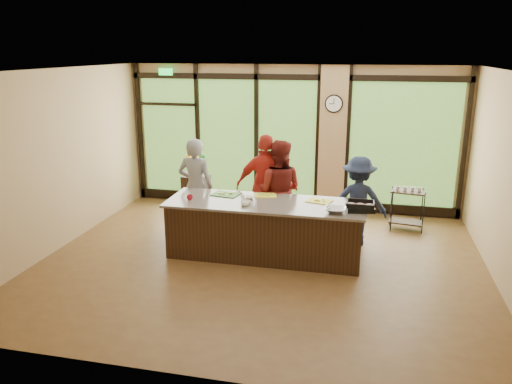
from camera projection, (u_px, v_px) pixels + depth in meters
The scene contains 25 objects.
floor at pixel (261, 262), 8.01m from camera, with size 7.00×7.00×0.00m, color brown.
ceiling at pixel (262, 70), 7.18m from camera, with size 7.00×7.00×0.00m, color silver.
back_wall at pixel (292, 138), 10.41m from camera, with size 7.00×7.00×0.00m, color tan.
left_wall at pixel (57, 161), 8.34m from camera, with size 6.00×6.00×0.00m, color tan.
right_wall at pixel (510, 185), 6.85m from camera, with size 6.00×6.00×0.00m, color tan.
window_wall at pixel (299, 144), 10.36m from camera, with size 6.90×0.12×3.00m.
island_base at pixel (265, 230), 8.17m from camera, with size 3.10×1.00×0.88m, color black.
countertop at pixel (265, 203), 8.04m from camera, with size 3.20×1.10×0.04m, color slate.
wall_clock at pixel (334, 104), 9.90m from camera, with size 0.36×0.04×0.36m.
cook_left at pixel (196, 187), 9.06m from camera, with size 0.65×0.43×1.78m, color gray.
cook_midleft at pixel (278, 190), 8.78m from camera, with size 0.87×0.68×1.80m, color maroon.
cook_midright at pixel (267, 187), 8.86m from camera, with size 1.10×0.46×1.87m, color #B1261B.
cook_right at pixel (358, 201), 8.57m from camera, with size 1.01×0.58×1.56m, color #1B233C.
roasting_pan at pixel (360, 208), 7.61m from camera, with size 0.41×0.32×0.07m, color black.
mixing_bowl at pixel (335, 210), 7.52m from camera, with size 0.32×0.32×0.08m, color silver.
cutting_board_left at pixel (226, 194), 8.45m from camera, with size 0.44×0.33×0.01m, color #46822F.
cutting_board_center at pixel (265, 195), 8.39m from camera, with size 0.37×0.28×0.01m, color yellow.
cutting_board_right at pixel (319, 201), 8.08m from camera, with size 0.39×0.29×0.01m, color yellow.
prep_bowl_near at pixel (246, 202), 7.95m from camera, with size 0.16×0.16×0.05m, color white.
prep_bowl_mid at pixel (245, 204), 7.85m from camera, with size 0.14×0.14×0.04m, color white.
prep_bowl_far at pixel (250, 198), 8.21m from camera, with size 0.14×0.14×0.04m, color white.
red_ramekin at pixel (190, 197), 8.15m from camera, with size 0.10×0.10×0.08m, color #A81026.
flower_stand at pixel (196, 197), 10.02m from camera, with size 0.44×0.44×0.87m, color black.
flower_vase at pixel (196, 168), 9.86m from camera, with size 0.29×0.29×0.30m, color olive.
bar_cart at pixel (407, 204), 9.31m from camera, with size 0.66×0.44×0.84m.
Camera 1 is at (1.55, -7.22, 3.30)m, focal length 35.00 mm.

